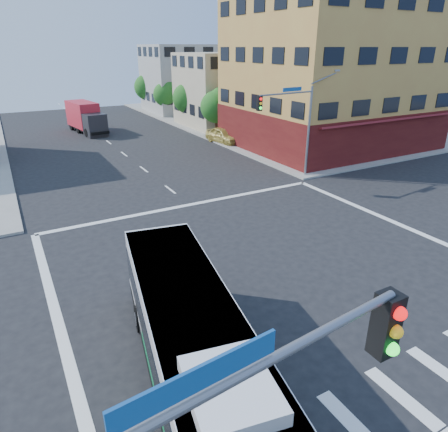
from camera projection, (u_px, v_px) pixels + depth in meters
ground at (274, 269)px, 18.83m from camera, size 120.00×120.00×0.00m
sidewalk_ne at (326, 113)px, 62.58m from camera, size 50.00×50.00×0.15m
corner_building_ne at (331, 87)px, 40.31m from camera, size 18.10×15.44×14.00m
building_east_near at (230, 90)px, 51.99m from camera, size 12.06×10.06×9.00m
building_east_far at (186, 79)px, 63.07m from camera, size 12.06×10.06×10.00m
signal_mast_ne at (293, 116)px, 29.48m from camera, size 7.91×1.13×8.07m
street_tree_a at (217, 105)px, 45.21m from camera, size 3.60×3.60×5.53m
street_tree_b at (188, 96)px, 51.59m from camera, size 3.80×3.80×5.79m
street_tree_c at (166, 93)px, 58.14m from camera, size 3.40×3.40×5.29m
street_tree_d at (147, 86)px, 64.42m from camera, size 4.00×4.00×6.03m
transit_bus at (196, 354)px, 11.23m from camera, size 4.51×11.90×3.45m
box_truck at (86, 118)px, 48.12m from camera, size 3.43×8.13×3.54m
parked_car at (224, 135)px, 43.19m from camera, size 2.62×5.05×1.64m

